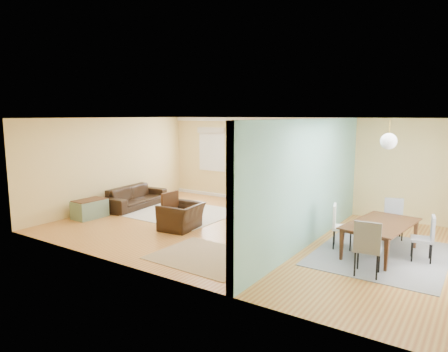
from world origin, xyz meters
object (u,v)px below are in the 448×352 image
at_px(green_chair, 285,200).
at_px(dining_table, 382,239).
at_px(eames_chair, 181,216).
at_px(credenza, 319,207).
at_px(sofa, 135,197).

distance_m(green_chair, dining_table, 3.75).
bearing_deg(dining_table, eames_chair, 108.59).
xyz_separation_m(green_chair, credenza, (1.22, -0.64, 0.07)).
bearing_deg(sofa, green_chair, -69.73).
distance_m(credenza, dining_table, 2.39).
xyz_separation_m(sofa, dining_table, (6.93, -0.20, 0.01)).
relative_size(eames_chair, green_chair, 1.33).
xyz_separation_m(sofa, eames_chair, (2.60, -1.01, 0.00)).
bearing_deg(eames_chair, dining_table, 93.85).
relative_size(sofa, dining_table, 1.17).
xyz_separation_m(green_chair, dining_table, (3.06, -2.17, -0.01)).
bearing_deg(dining_table, credenza, 58.34).
bearing_deg(sofa, credenza, -82.07).
bearing_deg(credenza, dining_table, -39.72).
xyz_separation_m(eames_chair, dining_table, (4.33, 0.80, 0.01)).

